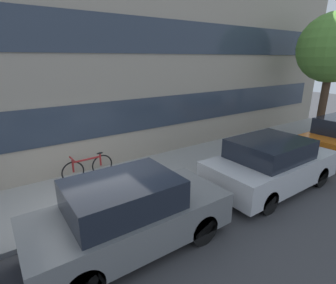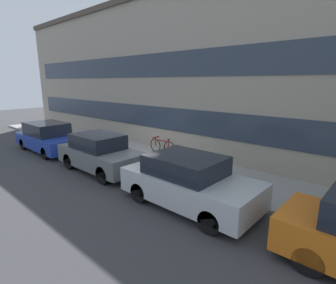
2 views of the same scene
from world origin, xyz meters
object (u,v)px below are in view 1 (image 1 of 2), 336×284
object	(u,v)px
parked_car_grey	(130,215)
street_tree	(333,49)
bicycle	(88,167)
parked_car_silver	(270,164)

from	to	relation	value
parked_car_grey	street_tree	size ratio (longest dim) A/B	0.73
bicycle	parked_car_silver	bearing A→B (deg)	139.88
parked_car_grey	parked_car_silver	xyz separation A→B (m)	(4.38, 0.00, -0.01)
parked_car_silver	street_tree	xyz separation A→B (m)	(5.80, 1.54, 3.19)
parked_car_grey	bicycle	bearing A→B (deg)	85.30
parked_car_silver	street_tree	distance (m)	6.79
parked_car_grey	bicycle	world-z (taller)	parked_car_grey
parked_car_silver	parked_car_grey	bearing A→B (deg)	-180.00
bicycle	street_tree	distance (m)	10.62
bicycle	parked_car_grey	bearing A→B (deg)	83.46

